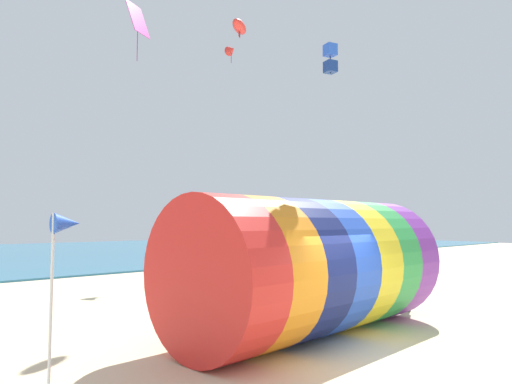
# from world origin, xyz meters

# --- Properties ---
(ground_plane) EXTENTS (120.00, 120.00, 0.00)m
(ground_plane) POSITION_xyz_m (0.00, 0.00, 0.00)
(ground_plane) COLOR beige
(giant_inflatable_tube) EXTENTS (7.62, 3.66, 3.38)m
(giant_inflatable_tube) POSITION_xyz_m (0.82, 2.45, 1.69)
(giant_inflatable_tube) COLOR red
(giant_inflatable_tube) RESTS_ON ground
(kite_handler) EXTENTS (0.40, 0.30, 1.78)m
(kite_handler) POSITION_xyz_m (5.36, 2.37, 0.92)
(kite_handler) COLOR black
(kite_handler) RESTS_ON ground
(kite_red_parafoil) EXTENTS (1.29, 1.09, 0.65)m
(kite_red_parafoil) POSITION_xyz_m (3.09, 7.83, 10.27)
(kite_red_parafoil) COLOR red
(kite_magenta_diamond) EXTENTS (1.32, 1.05, 2.82)m
(kite_magenta_diamond) POSITION_xyz_m (2.06, 13.90, 12.27)
(kite_magenta_diamond) COLOR #D1339E
(kite_red_delta) EXTENTS (0.65, 0.66, 1.10)m
(kite_red_delta) POSITION_xyz_m (9.18, 15.60, 13.18)
(kite_red_delta) COLOR red
(kite_blue_box) EXTENTS (0.37, 0.37, 0.85)m
(kite_blue_box) POSITION_xyz_m (1.93, 2.63, 7.34)
(kite_blue_box) COLOR blue
(bystander_near_water) EXTENTS (0.39, 0.27, 1.56)m
(bystander_near_water) POSITION_xyz_m (3.20, 9.50, 0.79)
(bystander_near_water) COLOR #726651
(bystander_near_water) RESTS_ON ground
(beach_flag) EXTENTS (0.47, 0.36, 2.94)m
(beach_flag) POSITION_xyz_m (-5.11, 2.89, 2.62)
(beach_flag) COLOR silver
(beach_flag) RESTS_ON ground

